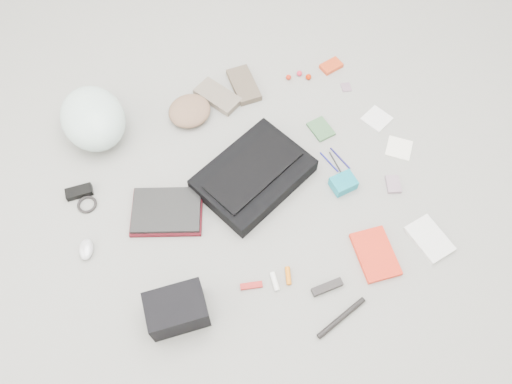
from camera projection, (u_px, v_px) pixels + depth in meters
name	position (u px, v px, depth m)	size (l,w,h in m)	color
ground_plane	(256.00, 197.00, 2.22)	(4.00, 4.00, 0.00)	gray
messenger_bag	(254.00, 175.00, 2.23)	(0.48, 0.34, 0.08)	black
bag_flap	(254.00, 170.00, 2.19)	(0.43, 0.20, 0.01)	black
laptop_sleeve	(167.00, 212.00, 2.18)	(0.31, 0.23, 0.02)	#540E17
laptop	(166.00, 210.00, 2.16)	(0.29, 0.21, 0.02)	black
bike_helmet	(93.00, 118.00, 2.30)	(0.29, 0.36, 0.22)	silver
beanie	(190.00, 111.00, 2.41)	(0.21, 0.20, 0.07)	brown
mitten_left	(218.00, 96.00, 2.48)	(0.11, 0.23, 0.03)	#6F6255
mitten_right	(244.00, 85.00, 2.51)	(0.11, 0.22, 0.03)	brown
power_brick	(79.00, 192.00, 2.22)	(0.12, 0.05, 0.03)	black
cable_coil	(87.00, 204.00, 2.20)	(0.09, 0.09, 0.01)	black
mouse	(86.00, 249.00, 2.09)	(0.06, 0.10, 0.04)	silver
camera_bag	(177.00, 310.00, 1.91)	(0.22, 0.16, 0.15)	black
multitool	(251.00, 286.00, 2.02)	(0.09, 0.03, 0.01)	maroon
toiletry_tube_white	(275.00, 282.00, 2.03)	(0.02, 0.02, 0.08)	white
toiletry_tube_orange	(288.00, 276.00, 2.04)	(0.02, 0.02, 0.07)	#D1680F
u_lock	(327.00, 287.00, 2.01)	(0.13, 0.03, 0.03)	black
bike_pump	(341.00, 318.00, 1.95)	(0.02, 0.02, 0.24)	black
book_red	(375.00, 254.00, 2.08)	(0.15, 0.22, 0.02)	red
book_white	(429.00, 239.00, 2.12)	(0.13, 0.19, 0.02)	silver
notepad	(321.00, 129.00, 2.40)	(0.09, 0.12, 0.01)	#375E39
pen_blue	(329.00, 162.00, 2.31)	(0.01, 0.01, 0.13)	navy
pen_black	(336.00, 163.00, 2.31)	(0.01, 0.01, 0.13)	black
pen_navy	(340.00, 158.00, 2.32)	(0.01, 0.01, 0.14)	#181359
accordion_wallet	(343.00, 183.00, 2.23)	(0.11, 0.08, 0.05)	#0E8197
card_deck	(393.00, 184.00, 2.25)	(0.06, 0.09, 0.02)	gray
napkin_top	(377.00, 119.00, 2.43)	(0.12, 0.12, 0.01)	silver
napkin_bottom	(399.00, 148.00, 2.35)	(0.11, 0.11, 0.01)	white
lollipop_a	(289.00, 77.00, 2.54)	(0.03, 0.03, 0.03)	red
lollipop_b	(299.00, 73.00, 2.55)	(0.03, 0.03, 0.03)	red
lollipop_c	(308.00, 77.00, 2.54)	(0.03, 0.03, 0.03)	#B61E00
altoids_tin	(331.00, 66.00, 2.58)	(0.11, 0.07, 0.02)	red
stamp_sheet	(346.00, 87.00, 2.53)	(0.05, 0.06, 0.00)	gray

